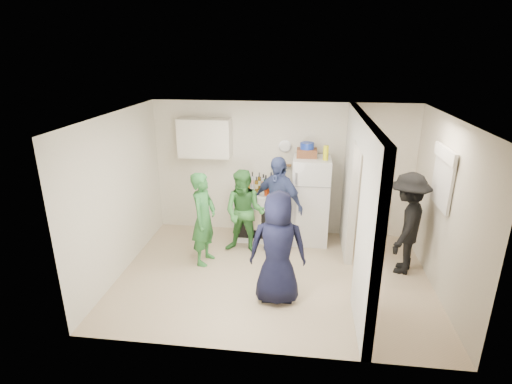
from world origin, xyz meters
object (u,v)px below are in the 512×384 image
person_green_center (245,213)px  person_denim (277,205)px  person_green_left (204,219)px  person_navy (278,248)px  blue_bowl (307,146)px  stove (256,214)px  yellow_cup_stack_top (326,153)px  wicker_basket (307,153)px  person_nook (406,224)px  fridge (310,201)px

person_green_center → person_denim: size_ratio=0.88×
person_green_left → person_denim: 1.30m
person_denim → person_navy: (0.12, -1.52, -0.04)m
person_green_center → person_navy: size_ratio=0.92×
blue_bowl → person_navy: size_ratio=0.15×
stove → yellow_cup_stack_top: size_ratio=3.68×
wicker_basket → person_green_left: wicker_basket is taller
wicker_basket → person_nook: (1.57, -0.94, -0.84)m
stove → person_green_center: person_green_center is taller
person_nook → person_navy: bearing=-38.5°
wicker_basket → person_denim: bearing=-134.6°
fridge → person_nook: person_nook is taller
wicker_basket → person_navy: (-0.35, -1.99, -0.85)m
wicker_basket → person_navy: 2.19m
stove → person_green_center: (-0.12, -0.62, 0.28)m
stove → person_denim: 0.74m
person_nook → wicker_basket: bearing=-98.0°
person_green_left → person_navy: bearing=-116.2°
yellow_cup_stack_top → person_navy: bearing=-109.9°
wicker_basket → person_denim: wicker_basket is taller
fridge → yellow_cup_stack_top: bearing=-24.4°
person_green_left → person_denim: bearing=-52.8°
person_nook → blue_bowl: bearing=-98.0°
person_green_left → person_denim: size_ratio=0.91×
yellow_cup_stack_top → fridge: bearing=155.6°
stove → yellow_cup_stack_top: bearing=-6.1°
blue_bowl → stove: bearing=-178.7°
person_denim → person_navy: size_ratio=1.05×
wicker_basket → person_green_center: size_ratio=0.24×
person_navy → person_green_left: bearing=-39.8°
stove → blue_bowl: bearing=1.3°
yellow_cup_stack_top → person_green_center: yellow_cup_stack_top is taller
yellow_cup_stack_top → person_denim: 1.21m
person_green_left → person_nook: person_nook is taller
fridge → person_green_left: size_ratio=1.02×
person_green_center → person_denim: bearing=26.2°
blue_bowl → yellow_cup_stack_top: blue_bowl is taller
yellow_cup_stack_top → person_green_center: bearing=-159.7°
fridge → wicker_basket: wicker_basket is taller
fridge → blue_bowl: blue_bowl is taller
person_green_left → person_green_center: 0.74m
person_nook → person_denim: bearing=-80.2°
person_denim → yellow_cup_stack_top: bearing=54.3°
stove → fridge: size_ratio=0.58×
person_green_left → person_green_center: bearing=-45.3°
fridge → person_nook: bearing=-31.2°
person_green_left → person_navy: 1.57m
person_nook → fridge: bearing=-98.3°
stove → person_green_left: person_green_left is taller
person_green_center → blue_bowl: bearing=41.1°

